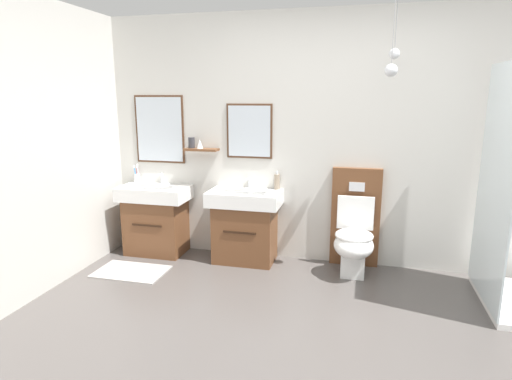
{
  "coord_description": "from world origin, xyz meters",
  "views": [
    {
      "loc": [
        0.24,
        -2.57,
        1.69
      ],
      "look_at": [
        -0.75,
        1.42,
        0.79
      ],
      "focal_mm": 30.11,
      "sensor_mm": 36.0,
      "label": 1
    }
  ],
  "objects_px": {
    "toilet": "(354,234)",
    "soap_dispenser": "(277,181)",
    "vanity_sink_right": "(245,224)",
    "toothbrush_cup": "(137,177)",
    "vanity_sink_left": "(156,218)"
  },
  "relations": [
    {
      "from": "toilet",
      "to": "soap_dispenser",
      "type": "xyz_separation_m",
      "value": [
        -0.81,
        0.17,
        0.45
      ]
    },
    {
      "from": "vanity_sink_right",
      "to": "soap_dispenser",
      "type": "distance_m",
      "value": 0.55
    },
    {
      "from": "vanity_sink_right",
      "to": "soap_dispenser",
      "type": "relative_size",
      "value": 3.81
    },
    {
      "from": "toilet",
      "to": "toothbrush_cup",
      "type": "distance_m",
      "value": 2.44
    },
    {
      "from": "vanity_sink_right",
      "to": "soap_dispenser",
      "type": "bearing_deg",
      "value": 27.98
    },
    {
      "from": "vanity_sink_left",
      "to": "vanity_sink_right",
      "type": "xyz_separation_m",
      "value": [
        1.0,
        0.0,
        0.0
      ]
    },
    {
      "from": "soap_dispenser",
      "to": "vanity_sink_right",
      "type": "bearing_deg",
      "value": -152.02
    },
    {
      "from": "vanity_sink_right",
      "to": "toothbrush_cup",
      "type": "bearing_deg",
      "value": 173.44
    },
    {
      "from": "vanity_sink_left",
      "to": "vanity_sink_right",
      "type": "distance_m",
      "value": 1.0
    },
    {
      "from": "soap_dispenser",
      "to": "vanity_sink_left",
      "type": "bearing_deg",
      "value": -173.06
    },
    {
      "from": "vanity_sink_right",
      "to": "toothbrush_cup",
      "type": "relative_size",
      "value": 3.55
    },
    {
      "from": "vanity_sink_left",
      "to": "toilet",
      "type": "bearing_deg",
      "value": -0.33
    },
    {
      "from": "soap_dispenser",
      "to": "toilet",
      "type": "bearing_deg",
      "value": -11.98
    },
    {
      "from": "vanity_sink_left",
      "to": "vanity_sink_right",
      "type": "relative_size",
      "value": 1.0
    },
    {
      "from": "vanity_sink_left",
      "to": "soap_dispenser",
      "type": "relative_size",
      "value": 3.81
    }
  ]
}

